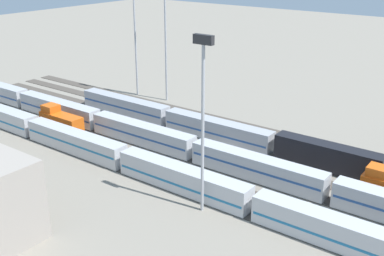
# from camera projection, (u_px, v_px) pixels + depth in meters

# --- Properties ---
(ground_plane) EXTENTS (400.00, 400.00, 0.00)m
(ground_plane) POSITION_uv_depth(u_px,v_px,m) (221.00, 154.00, 84.27)
(ground_plane) COLOR gray
(track_bed_0) EXTENTS (140.00, 2.80, 0.12)m
(track_bed_0) POSITION_uv_depth(u_px,v_px,m) (262.00, 129.00, 95.49)
(track_bed_0) COLOR #4C443D
(track_bed_0) RESTS_ON ground_plane
(track_bed_1) EXTENTS (140.00, 2.80, 0.12)m
(track_bed_1) POSITION_uv_depth(u_px,v_px,m) (250.00, 137.00, 91.74)
(track_bed_1) COLOR #4C443D
(track_bed_1) RESTS_ON ground_plane
(track_bed_2) EXTENTS (140.00, 2.80, 0.12)m
(track_bed_2) POSITION_uv_depth(u_px,v_px,m) (236.00, 145.00, 87.99)
(track_bed_2) COLOR #4C443D
(track_bed_2) RESTS_ON ground_plane
(track_bed_3) EXTENTS (140.00, 2.80, 0.12)m
(track_bed_3) POSITION_uv_depth(u_px,v_px,m) (221.00, 153.00, 84.25)
(track_bed_3) COLOR #4C443D
(track_bed_3) RESTS_ON ground_plane
(track_bed_4) EXTENTS (140.00, 2.80, 0.12)m
(track_bed_4) POSITION_uv_depth(u_px,v_px,m) (205.00, 163.00, 80.50)
(track_bed_4) COLOR #3D3833
(track_bed_4) RESTS_ON ground_plane
(track_bed_5) EXTENTS (140.00, 2.80, 0.12)m
(track_bed_5) POSITION_uv_depth(u_px,v_px,m) (187.00, 174.00, 76.75)
(track_bed_5) COLOR #4C443D
(track_bed_5) RESTS_ON ground_plane
(track_bed_6) EXTENTS (140.00, 2.80, 0.12)m
(track_bed_6) POSITION_uv_depth(u_px,v_px,m) (168.00, 185.00, 73.01)
(track_bed_6) COLOR #3D3833
(track_bed_6) RESTS_ON ground_plane
(train_on_track_5) EXTENTS (10.00, 3.00, 5.00)m
(train_on_track_5) POSITION_uv_depth(u_px,v_px,m) (61.00, 122.00, 93.62)
(train_on_track_5) COLOR #D85914
(train_on_track_5) RESTS_ON ground_plane
(train_on_track_6) EXTENTS (114.80, 3.06, 4.40)m
(train_on_track_6) POSITION_uv_depth(u_px,v_px,m) (171.00, 175.00, 71.89)
(train_on_track_6) COLOR #285193
(train_on_track_6) RESTS_ON ground_plane
(train_on_track_2) EXTENTS (66.40, 3.06, 4.40)m
(train_on_track_2) POSITION_uv_depth(u_px,v_px,m) (208.00, 127.00, 90.85)
(train_on_track_2) COLOR black
(train_on_track_2) RESTS_ON ground_plane
(train_on_track_4) EXTENTS (139.00, 3.06, 4.40)m
(train_on_track_4) POSITION_uv_depth(u_px,v_px,m) (185.00, 146.00, 82.22)
(train_on_track_4) COLOR #285193
(train_on_track_4) RESTS_ON ground_plane
(light_mast_0) EXTENTS (2.80, 0.70, 26.58)m
(light_mast_0) POSITION_uv_depth(u_px,v_px,m) (165.00, 29.00, 107.86)
(light_mast_0) COLOR #9EA0A5
(light_mast_0) RESTS_ON ground_plane
(light_mast_1) EXTENTS (2.80, 0.70, 24.50)m
(light_mast_1) POSITION_uv_depth(u_px,v_px,m) (203.00, 102.00, 60.53)
(light_mast_1) COLOR #9EA0A5
(light_mast_1) RESTS_ON ground_plane
(light_mast_2) EXTENTS (2.80, 0.70, 26.85)m
(light_mast_2) POSITION_uv_depth(u_px,v_px,m) (135.00, 25.00, 112.28)
(light_mast_2) COLOR #9EA0A5
(light_mast_2) RESTS_ON ground_plane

